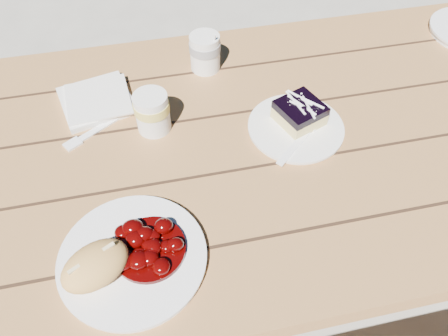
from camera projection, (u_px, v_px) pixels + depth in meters
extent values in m
plane|color=#9A968B|center=(254.00, 284.00, 1.51)|extent=(60.00, 60.00, 0.00)
cube|color=brown|center=(272.00, 142.00, 0.95)|extent=(2.00, 0.80, 0.05)
cube|color=brown|center=(215.00, 66.00, 1.58)|extent=(1.80, 0.25, 0.04)
cube|color=brown|center=(9.00, 144.00, 1.65)|extent=(0.06, 0.06, 0.42)
cube|color=brown|center=(400.00, 85.00, 1.86)|extent=(0.06, 0.06, 0.42)
cylinder|color=white|center=(133.00, 259.00, 0.74)|extent=(0.25, 0.25, 0.02)
ellipsoid|color=#DCA454|center=(95.00, 266.00, 0.69)|extent=(0.14, 0.12, 0.06)
cylinder|color=white|center=(296.00, 128.00, 0.94)|extent=(0.20, 0.20, 0.01)
cube|color=#E2CE7B|center=(299.00, 116.00, 0.93)|extent=(0.11, 0.11, 0.03)
cube|color=black|center=(301.00, 108.00, 0.92)|extent=(0.11, 0.11, 0.02)
cylinder|color=white|center=(205.00, 52.00, 1.04)|extent=(0.07, 0.07, 0.09)
cube|color=white|center=(96.00, 101.00, 0.99)|extent=(0.18, 0.18, 0.01)
cylinder|color=white|center=(152.00, 112.00, 0.91)|extent=(0.07, 0.07, 0.09)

